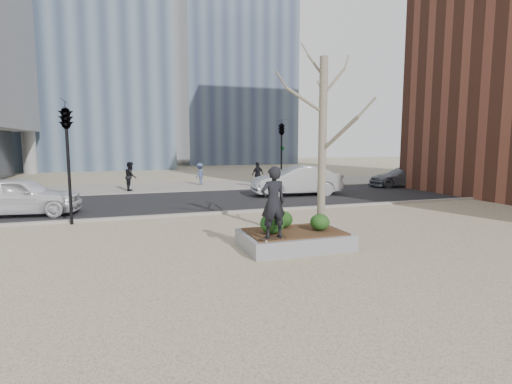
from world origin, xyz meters
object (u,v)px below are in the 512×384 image
object	(u,v)px
skateboard	(273,239)
police_car	(19,196)
planter	(294,240)
skateboarder	(273,202)

from	to	relation	value
skateboard	police_car	size ratio (longest dim) A/B	0.16
police_car	planter	bearing A→B (deg)	-125.96
planter	skateboarder	size ratio (longest dim) A/B	1.59
skateboarder	planter	bearing A→B (deg)	-145.42
skateboard	skateboarder	bearing A→B (deg)	0.00
planter	skateboard	size ratio (longest dim) A/B	3.85
skateboard	police_car	world-z (taller)	police_car
skateboard	police_car	bearing A→B (deg)	116.79
planter	skateboard	xyz separation A→B (m)	(-0.93, -0.71, 0.26)
skateboarder	police_car	xyz separation A→B (m)	(-7.79, 8.88, -0.64)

